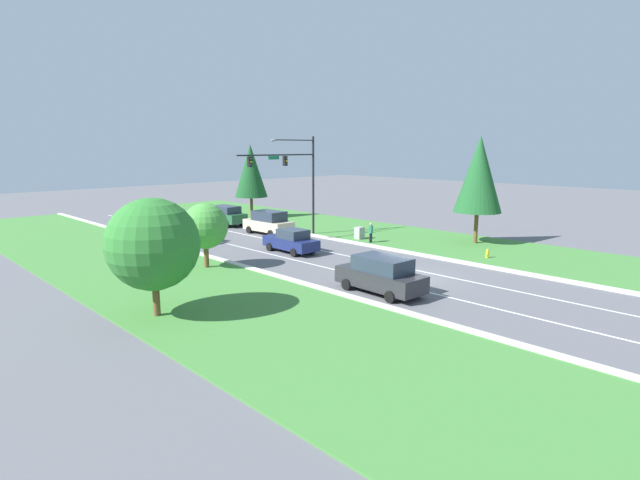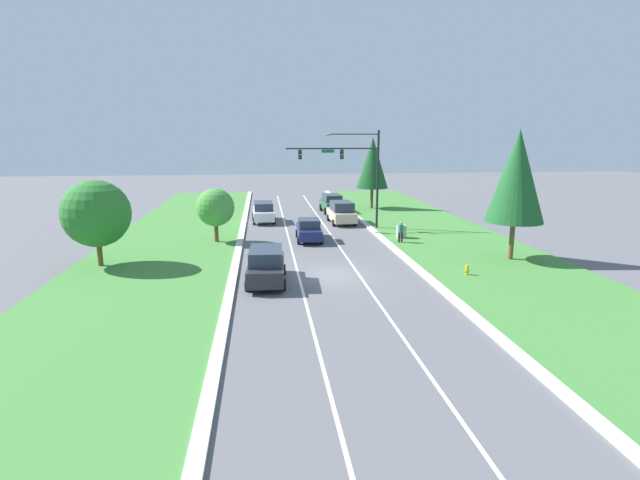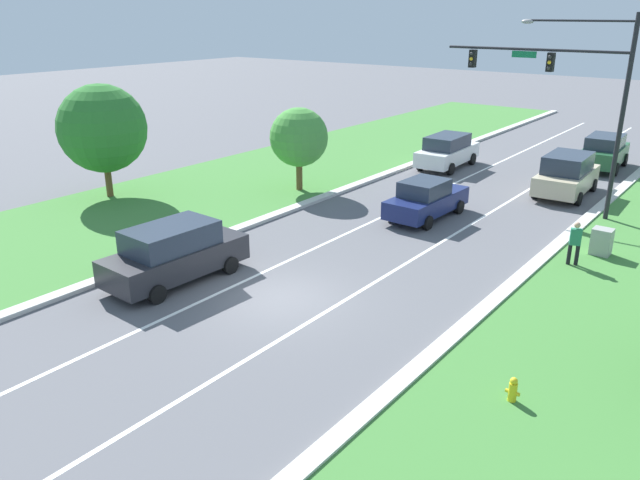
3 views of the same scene
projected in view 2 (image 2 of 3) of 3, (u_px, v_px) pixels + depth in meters
ground_plane at (329, 275)px, 29.64m from camera, size 160.00×160.00×0.00m
curb_strip_right at (421, 271)px, 30.26m from camera, size 0.50×90.00×0.15m
curb_strip_left at (233, 277)px, 28.99m from camera, size 0.50×90.00×0.15m
grass_verge_right at (503, 269)px, 30.86m from camera, size 10.00×90.00×0.08m
grass_verge_left at (140, 281)px, 28.41m from camera, size 10.00×90.00×0.08m
lane_stripe_inner_left at (299, 276)px, 29.44m from camera, size 0.14×81.00×0.01m
lane_stripe_inner_right at (359, 274)px, 29.84m from camera, size 0.14×81.00×0.01m
traffic_signal_mast at (353, 164)px, 43.22m from camera, size 8.12×0.41×8.62m
champagne_suv at (342, 212)px, 47.04m from camera, size 2.40×4.88×2.08m
white_suv at (263, 212)px, 47.92m from camera, size 2.24×5.07×1.93m
navy_sedan at (309, 230)px, 39.41m from camera, size 2.10×4.66×1.75m
forest_suv at (332, 203)px, 53.80m from camera, size 2.33×4.78×1.96m
charcoal_suv at (266, 265)px, 28.02m from camera, size 2.34×5.07×1.99m
utility_cabinet at (401, 232)px, 40.13m from camera, size 0.70×0.60×1.08m
pedestrian at (401, 231)px, 38.36m from camera, size 0.43×0.34×1.69m
fire_hydrant at (467, 270)px, 29.49m from camera, size 0.34×0.20×0.70m
conifer_near_right_tree at (517, 176)px, 32.17m from camera, size 3.75×3.75×8.59m
oak_near_left_tree at (96, 214)px, 30.94m from camera, size 4.19×4.19×5.51m
conifer_far_right_tree at (373, 163)px, 55.65m from camera, size 3.53×3.53×8.02m
oak_far_left_tree at (215, 207)px, 38.23m from camera, size 2.92×2.92×4.23m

